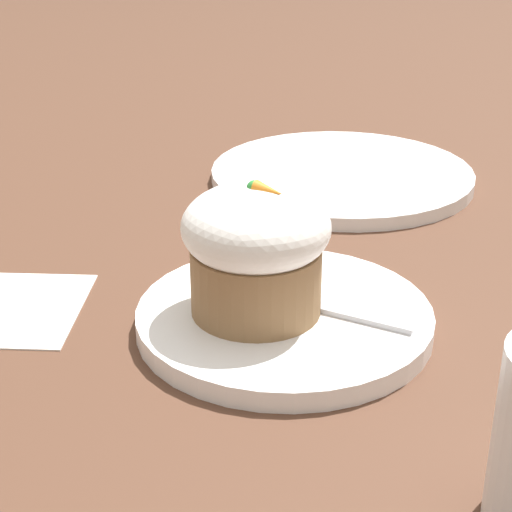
% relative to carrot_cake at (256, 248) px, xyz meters
% --- Properties ---
extents(ground_plane, '(4.00, 4.00, 0.00)m').
position_rel_carrot_cake_xyz_m(ground_plane, '(0.02, 0.01, -0.06)').
color(ground_plane, '#513323').
extents(dessert_plate, '(0.21, 0.21, 0.01)m').
position_rel_carrot_cake_xyz_m(dessert_plate, '(0.02, 0.01, -0.05)').
color(dessert_plate, white).
rests_on(dessert_plate, ground_plane).
extents(carrot_cake, '(0.10, 0.10, 0.10)m').
position_rel_carrot_cake_xyz_m(carrot_cake, '(0.00, 0.00, 0.00)').
color(carrot_cake, olive).
rests_on(carrot_cake, dessert_plate).
extents(spoon, '(0.11, 0.04, 0.01)m').
position_rel_carrot_cake_xyz_m(spoon, '(0.03, 0.02, -0.04)').
color(spoon, '#B7B7BC').
rests_on(spoon, dessert_plate).
extents(side_plate, '(0.27, 0.27, 0.01)m').
position_rel_carrot_cake_xyz_m(side_plate, '(-0.09, 0.30, -0.06)').
color(side_plate, white).
rests_on(side_plate, ground_plane).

